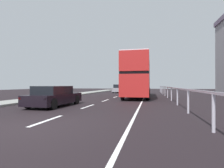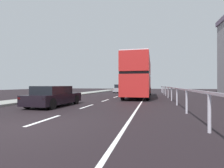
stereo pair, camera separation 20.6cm
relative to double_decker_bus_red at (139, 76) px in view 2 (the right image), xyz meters
The scene contains 6 objects.
ground_plane 15.18m from the double_decker_bus_red, 99.79° to the right, with size 74.03×120.00×0.10m, color black.
lane_paint_markings 6.77m from the double_decker_bus_red, 95.29° to the right, with size 3.37×46.00×0.01m.
bridge_side_railing 6.72m from the double_decker_bus_red, 61.34° to the right, with size 0.10×42.00×1.19m.
double_decker_bus_red is the anchor object (origin of this frame).
hatchback_car_near 10.97m from the double_decker_bus_red, 115.97° to the right, with size 1.95×4.42×1.31m.
sedan_car_ahead 12.13m from the double_decker_bus_red, 110.29° to the left, with size 1.87×4.61×1.46m.
Camera 2 is at (4.12, -5.32, 1.38)m, focal length 28.24 mm.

